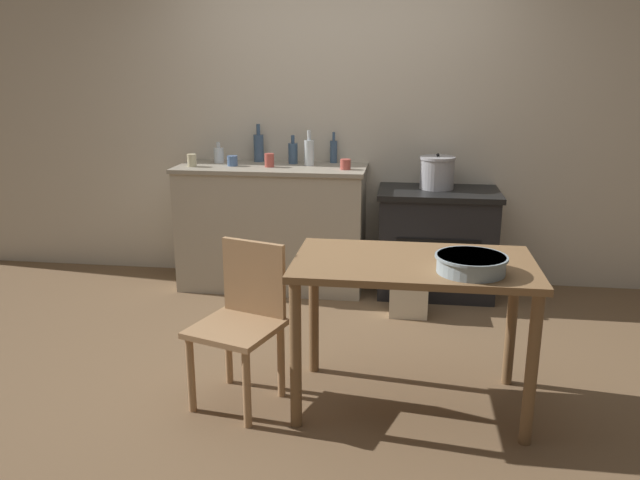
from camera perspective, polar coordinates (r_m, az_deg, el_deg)
ground_plane at (r=3.81m, az=-0.88°, el=-10.73°), size 14.00×14.00×0.00m
wall_back at (r=5.00m, az=1.90°, el=10.83°), size 8.00×0.07×2.55m
counter_cabinet at (r=4.90m, az=-4.33°, el=1.24°), size 1.45×0.60×0.96m
stove at (r=4.82m, az=10.59°, el=-0.15°), size 0.89×0.60×0.80m
work_table at (r=3.11m, az=8.49°, el=-3.88°), size 1.17×0.67×0.77m
chair at (r=3.23m, az=-7.08°, el=-7.12°), size 0.51×0.51×0.83m
flour_sack at (r=4.41m, az=8.12°, el=-4.85°), size 0.26×0.18×0.32m
stock_pot at (r=4.76m, az=10.65°, el=6.08°), size 0.27×0.27×0.26m
mixing_bowl_large at (r=2.93m, az=13.64°, el=-2.06°), size 0.33×0.33×0.08m
bottle_far_left at (r=4.79m, az=-0.99°, el=8.05°), size 0.08×0.08×0.27m
bottle_left at (r=5.02m, az=-5.63°, el=8.45°), size 0.08×0.08×0.30m
bottle_mid_left at (r=5.00m, az=-9.24°, el=7.69°), size 0.08×0.08×0.16m
bottle_center_left at (r=4.90m, az=-2.49°, el=7.99°), size 0.07×0.07×0.22m
bottle_center at (r=4.94m, az=1.26°, el=8.14°), size 0.06×0.06×0.24m
cup_center_right at (r=4.83m, az=-8.01°, el=7.18°), size 0.08×0.08×0.08m
cup_mid_right at (r=4.62m, az=2.34°, el=6.93°), size 0.08×0.08×0.08m
cup_right at (r=4.85m, az=-11.64°, el=7.15°), size 0.07×0.07×0.09m
cup_far_right at (r=4.74m, az=-4.65°, el=7.28°), size 0.07×0.07×0.10m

